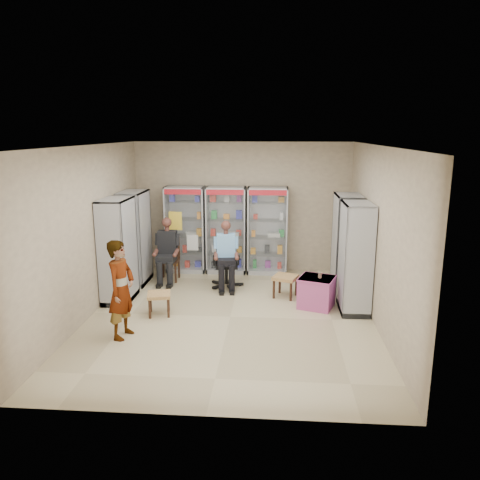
# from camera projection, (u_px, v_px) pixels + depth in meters

# --- Properties ---
(floor) EXTENTS (6.00, 6.00, 0.00)m
(floor) POSITION_uv_depth(u_px,v_px,m) (230.00, 317.00, 8.35)
(floor) COLOR tan
(floor) RESTS_ON ground
(room_shell) EXTENTS (5.02, 6.02, 3.01)m
(room_shell) POSITION_uv_depth(u_px,v_px,m) (230.00, 208.00, 7.90)
(room_shell) COLOR #BBA98A
(room_shell) RESTS_ON ground
(cabinet_back_left) EXTENTS (0.90, 0.50, 2.00)m
(cabinet_back_left) POSITION_uv_depth(u_px,v_px,m) (186.00, 230.00, 10.87)
(cabinet_back_left) COLOR #B3B5BB
(cabinet_back_left) RESTS_ON floor
(cabinet_back_mid) EXTENTS (0.90, 0.50, 2.00)m
(cabinet_back_mid) POSITION_uv_depth(u_px,v_px,m) (226.00, 230.00, 10.80)
(cabinet_back_mid) COLOR silver
(cabinet_back_mid) RESTS_ON floor
(cabinet_back_right) EXTENTS (0.90, 0.50, 2.00)m
(cabinet_back_right) POSITION_uv_depth(u_px,v_px,m) (267.00, 231.00, 10.73)
(cabinet_back_right) COLOR silver
(cabinet_back_right) RESTS_ON floor
(cabinet_right_far) EXTENTS (0.90, 0.50, 2.00)m
(cabinet_right_far) POSITION_uv_depth(u_px,v_px,m) (346.00, 244.00, 9.51)
(cabinet_right_far) COLOR #A3A4AA
(cabinet_right_far) RESTS_ON floor
(cabinet_right_near) EXTENTS (0.90, 0.50, 2.00)m
(cabinet_right_near) POSITION_uv_depth(u_px,v_px,m) (355.00, 258.00, 8.44)
(cabinet_right_near) COLOR #ACAEB3
(cabinet_right_near) RESTS_ON floor
(cabinet_left_far) EXTENTS (0.90, 0.50, 2.00)m
(cabinet_left_far) POSITION_uv_depth(u_px,v_px,m) (135.00, 238.00, 10.03)
(cabinet_left_far) COLOR silver
(cabinet_left_far) RESTS_ON floor
(cabinet_left_near) EXTENTS (0.90, 0.50, 2.00)m
(cabinet_left_near) POSITION_uv_depth(u_px,v_px,m) (118.00, 250.00, 8.96)
(cabinet_left_near) COLOR #A1A3A7
(cabinet_left_near) RESTS_ON floor
(wooden_chair) EXTENTS (0.42, 0.42, 0.94)m
(wooden_chair) POSITION_uv_depth(u_px,v_px,m) (169.00, 260.00, 10.30)
(wooden_chair) COLOR black
(wooden_chair) RESTS_ON floor
(seated_customer) EXTENTS (0.44, 0.60, 1.34)m
(seated_customer) POSITION_uv_depth(u_px,v_px,m) (168.00, 251.00, 10.20)
(seated_customer) COLOR black
(seated_customer) RESTS_ON floor
(office_chair) EXTENTS (0.65, 0.65, 1.06)m
(office_chair) POSITION_uv_depth(u_px,v_px,m) (226.00, 262.00, 9.86)
(office_chair) COLOR black
(office_chair) RESTS_ON floor
(seated_shopkeeper) EXTENTS (0.52, 0.67, 1.35)m
(seated_shopkeeper) POSITION_uv_depth(u_px,v_px,m) (226.00, 256.00, 9.78)
(seated_shopkeeper) COLOR #6AA3D3
(seated_shopkeeper) RESTS_ON floor
(pink_trunk) EXTENTS (0.76, 0.74, 0.58)m
(pink_trunk) POSITION_uv_depth(u_px,v_px,m) (316.00, 292.00, 8.76)
(pink_trunk) COLOR #C04D8D
(pink_trunk) RESTS_ON floor
(tea_glass) EXTENTS (0.07, 0.07, 0.11)m
(tea_glass) POSITION_uv_depth(u_px,v_px,m) (320.00, 275.00, 8.66)
(tea_glass) COLOR #5A2A07
(tea_glass) RESTS_ON pink_trunk
(woven_stool_a) EXTENTS (0.56, 0.56, 0.44)m
(woven_stool_a) POSITION_uv_depth(u_px,v_px,m) (285.00, 286.00, 9.31)
(woven_stool_a) COLOR tan
(woven_stool_a) RESTS_ON floor
(woven_stool_b) EXTENTS (0.48, 0.48, 0.41)m
(woven_stool_b) POSITION_uv_depth(u_px,v_px,m) (159.00, 304.00, 8.41)
(woven_stool_b) COLOR #97633F
(woven_stool_b) RESTS_ON floor
(standing_man) EXTENTS (0.50, 0.65, 1.60)m
(standing_man) POSITION_uv_depth(u_px,v_px,m) (121.00, 289.00, 7.37)
(standing_man) COLOR gray
(standing_man) RESTS_ON floor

